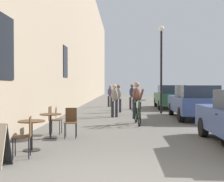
# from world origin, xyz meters

# --- Properties ---
(building_facade_left) EXTENTS (0.54, 68.00, 11.78)m
(building_facade_left) POSITION_xyz_m (-3.45, 14.00, 5.89)
(building_facade_left) COLOR tan
(building_facade_left) RESTS_ON ground_plane
(cafe_table_near) EXTENTS (0.64, 0.64, 0.72)m
(cafe_table_near) POSITION_xyz_m (-2.30, 2.46, 0.52)
(cafe_table_near) COLOR black
(cafe_table_near) RESTS_ON ground_plane
(cafe_chair_near_toward_street) EXTENTS (0.45, 0.45, 0.89)m
(cafe_chair_near_toward_street) POSITION_xyz_m (-2.22, 1.81, 0.52)
(cafe_chair_near_toward_street) COLOR black
(cafe_chair_near_toward_street) RESTS_ON ground_plane
(cafe_table_mid) EXTENTS (0.64, 0.64, 0.72)m
(cafe_table_mid) POSITION_xyz_m (-2.25, 4.09, 0.52)
(cafe_table_mid) COLOR black
(cafe_table_mid) RESTS_ON ground_plane
(cafe_chair_mid_toward_street) EXTENTS (0.38, 0.38, 0.89)m
(cafe_chair_mid_toward_street) POSITION_xyz_m (-2.32, 4.73, 0.52)
(cafe_chair_mid_toward_street) COLOR black
(cafe_chair_mid_toward_street) RESTS_ON ground_plane
(cafe_chair_mid_toward_wall) EXTENTS (0.41, 0.41, 0.89)m
(cafe_chair_mid_toward_wall) POSITION_xyz_m (-1.65, 4.17, 0.52)
(cafe_chair_mid_toward_wall) COLOR black
(cafe_chair_mid_toward_wall) RESTS_ON ground_plane
(cyclist_on_bicycle) EXTENTS (0.52, 1.76, 1.74)m
(cyclist_on_bicycle) POSITION_xyz_m (0.51, 7.25, 0.81)
(cyclist_on_bicycle) COLOR black
(cyclist_on_bicycle) RESTS_ON ground_plane
(pedestrian_near) EXTENTS (0.38, 0.29, 1.63)m
(pedestrian_near) POSITION_xyz_m (-0.47, 9.64, 0.92)
(pedestrian_near) COLOR #26262D
(pedestrian_near) RESTS_ON ground_plane
(pedestrian_mid) EXTENTS (0.34, 0.24, 1.62)m
(pedestrian_mid) POSITION_xyz_m (-0.29, 12.13, 0.91)
(pedestrian_mid) COLOR #26262D
(pedestrian_mid) RESTS_ON ground_plane
(pedestrian_far) EXTENTS (0.35, 0.25, 1.66)m
(pedestrian_far) POSITION_xyz_m (0.57, 14.13, 0.93)
(pedestrian_far) COLOR #26262D
(pedestrian_far) RESTS_ON ground_plane
(pedestrian_furthest) EXTENTS (0.34, 0.25, 1.61)m
(pedestrian_furthest) POSITION_xyz_m (-0.96, 16.46, 0.90)
(pedestrian_furthest) COLOR #26262D
(pedestrian_furthest) RESTS_ON ground_plane
(street_lamp) EXTENTS (0.32, 0.32, 4.90)m
(street_lamp) POSITION_xyz_m (2.11, 11.62, 3.11)
(street_lamp) COLOR black
(street_lamp) RESTS_ON ground_plane
(parked_car_second) EXTENTS (1.99, 4.47, 1.57)m
(parked_car_second) POSITION_xyz_m (3.29, 9.13, 0.81)
(parked_car_second) COLOR #384C84
(parked_car_second) RESTS_ON ground_plane
(parked_car_third) EXTENTS (2.00, 4.51, 1.58)m
(parked_car_third) POSITION_xyz_m (3.22, 15.06, 0.82)
(parked_car_third) COLOR #23512D
(parked_car_third) RESTS_ON ground_plane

